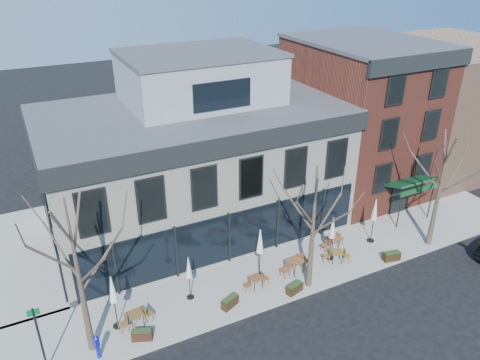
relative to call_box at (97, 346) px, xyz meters
name	(u,v)px	position (x,y,z in m)	size (l,w,h in m)	color
ground	(229,264)	(8.32, 3.88, -0.82)	(120.00, 120.00, 0.00)	black
sidewalk_front	(295,267)	(11.57, 1.73, -0.74)	(33.50, 4.70, 0.15)	gray
sidewalk_side	(16,259)	(-2.93, 9.88, -0.74)	(4.50, 12.00, 0.15)	gray
corner_building	(195,159)	(8.40, 8.95, 3.90)	(18.39, 10.39, 11.10)	silver
red_brick_building	(358,117)	(21.32, 8.86, 4.82)	(8.20, 11.78, 11.18)	maroon
bg_building	(443,103)	(31.32, 9.88, 4.18)	(12.00, 12.00, 10.00)	#8C664C
tree_corner	(79,277)	(-0.16, 0.68, 3.43)	(3.93, 3.98, 7.92)	#382B21
tree_mid	(313,229)	(11.33, -0.02, 2.97)	(3.50, 3.55, 7.04)	#382B21
tree_right	(440,189)	(20.33, -0.02, 3.20)	(3.72, 3.77, 7.48)	#382B21
sign_pole	(39,336)	(-2.18, 0.38, 1.26)	(0.50, 0.10, 3.40)	black
call_box	(97,346)	(0.00, 0.00, 0.00)	(0.26, 0.25, 1.26)	#0C16A1
cafe_set_0	(136,318)	(2.04, 1.18, -0.19)	(1.81, 0.81, 0.93)	brown
cafe_set_2	(256,281)	(8.65, 1.08, -0.24)	(1.58, 0.67, 0.83)	brown
cafe_set_3	(295,265)	(11.26, 1.25, -0.13)	(2.02, 0.90, 1.04)	brown
cafe_set_4	(337,255)	(13.99, 1.03, -0.22)	(1.68, 1.04, 0.87)	brown
cafe_set_5	(333,241)	(14.65, 2.30, -0.21)	(1.73, 0.77, 0.89)	brown
umbrella_0	(113,292)	(1.21, 1.54, 1.46)	(0.48, 0.48, 3.01)	black
umbrella_1	(189,270)	(5.15, 1.91, 1.15)	(0.41, 0.41, 2.58)	black
umbrella_2	(260,244)	(9.28, 1.86, 1.52)	(0.50, 0.50, 3.10)	black
umbrella_3	(332,230)	(13.85, 1.47, 1.34)	(0.45, 0.45, 2.84)	black
umbrella_4	(375,212)	(17.27, 1.82, 1.45)	(0.48, 0.48, 3.00)	black
planter_0	(142,335)	(2.06, 0.18, -0.40)	(1.05, 0.73, 0.55)	black
planter_1	(230,302)	(6.74, 0.38, -0.39)	(1.07, 0.77, 0.56)	black
planter_2	(295,288)	(10.32, -0.18, -0.40)	(1.05, 0.64, 0.55)	black
planter_3	(392,256)	(17.00, -0.31, -0.38)	(1.09, 0.60, 0.58)	black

